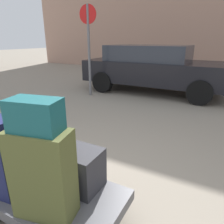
# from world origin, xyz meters

# --- Properties ---
(ground_plane) EXTENTS (60.00, 60.00, 0.00)m
(ground_plane) POSITION_xyz_m (0.00, 0.00, 0.00)
(ground_plane) COLOR gray
(luggage_cart) EXTENTS (1.35, 0.71, 0.34)m
(luggage_cart) POSITION_xyz_m (0.00, 0.00, 0.27)
(luggage_cart) COLOR #4C4C51
(luggage_cart) RESTS_ON ground_plane
(suitcase_olive_rear_right) EXTENTS (0.48, 0.31, 0.68)m
(suitcase_olive_rear_right) POSITION_xyz_m (0.18, -0.19, 0.68)
(suitcase_olive_rear_right) COLOR #4C5128
(suitcase_olive_rear_right) RESTS_ON luggage_cart
(duffel_bag_charcoal_rear_left) EXTENTS (0.55, 0.31, 0.36)m
(duffel_bag_charcoal_rear_left) POSITION_xyz_m (0.14, 0.18, 0.52)
(duffel_bag_charcoal_rear_left) COLOR #2D2D33
(duffel_bag_charcoal_rear_left) RESTS_ON luggage_cart
(duffel_bag_tan_front_right) EXTENTS (0.52, 0.36, 0.31)m
(duffel_bag_tan_front_right) POSITION_xyz_m (-0.32, 0.15, 0.49)
(duffel_bag_tan_front_right) COLOR #9E7F56
(duffel_bag_tan_front_right) RESTS_ON luggage_cart
(duffel_bag_teal_topmost_pile) EXTENTS (0.37, 0.25, 0.22)m
(duffel_bag_teal_topmost_pile) POSITION_xyz_m (0.18, -0.19, 1.13)
(duffel_bag_teal_topmost_pile) COLOR #144C51
(duffel_bag_teal_topmost_pile) RESTS_ON suitcase_olive_rear_right
(parked_car) EXTENTS (4.30, 1.92, 1.42)m
(parked_car) POSITION_xyz_m (-0.71, 5.31, 0.76)
(parked_car) COLOR black
(parked_car) RESTS_ON ground_plane
(no_parking_sign) EXTENTS (0.50, 0.07, 2.47)m
(no_parking_sign) POSITION_xyz_m (-2.21, 3.98, 1.52)
(no_parking_sign) COLOR slate
(no_parking_sign) RESTS_ON ground_plane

